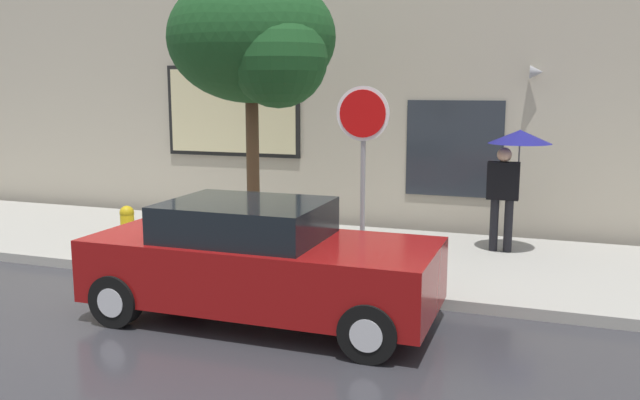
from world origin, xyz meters
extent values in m
plane|color=#333338|center=(0.00, 0.00, 0.00)|extent=(60.00, 60.00, 0.00)
cube|color=#A3A099|center=(0.00, 3.00, 0.07)|extent=(20.00, 4.00, 0.15)
cube|color=#B2A893|center=(0.00, 5.50, 3.50)|extent=(20.00, 0.40, 7.00)
cube|color=black|center=(-1.62, 5.27, 2.35)|extent=(3.03, 0.06, 1.89)
cube|color=beige|center=(-1.62, 5.24, 2.35)|extent=(2.87, 0.03, 1.73)
cube|color=#262B33|center=(2.99, 5.28, 1.70)|extent=(1.80, 0.04, 1.80)
cone|color=#99999E|center=(4.39, 5.15, 3.10)|extent=(0.22, 0.24, 0.24)
cube|color=maroon|center=(1.47, -0.08, 0.64)|extent=(4.22, 1.71, 0.76)
cube|color=black|center=(1.26, -0.08, 1.24)|extent=(1.90, 1.51, 0.44)
cylinder|color=black|center=(3.03, 0.71, 0.32)|extent=(0.64, 0.22, 0.64)
cylinder|color=silver|center=(3.03, 0.71, 0.32)|extent=(0.35, 0.24, 0.35)
cylinder|color=black|center=(3.03, -0.86, 0.32)|extent=(0.64, 0.22, 0.64)
cylinder|color=silver|center=(3.03, -0.86, 0.32)|extent=(0.35, 0.24, 0.35)
cylinder|color=black|center=(-0.09, 0.71, 0.32)|extent=(0.64, 0.22, 0.64)
cylinder|color=silver|center=(-0.09, 0.71, 0.32)|extent=(0.35, 0.24, 0.35)
cylinder|color=black|center=(-0.09, -0.86, 0.32)|extent=(0.64, 0.22, 0.64)
cylinder|color=silver|center=(-0.09, -0.86, 0.32)|extent=(0.35, 0.24, 0.35)
cylinder|color=yellow|center=(-1.67, 1.59, 0.50)|extent=(0.22, 0.22, 0.69)
sphere|color=gold|center=(-1.67, 1.59, 0.84)|extent=(0.23, 0.23, 0.23)
cylinder|color=gold|center=(-1.67, 1.43, 0.53)|extent=(0.09, 0.12, 0.09)
cylinder|color=gold|center=(-1.67, 1.75, 0.53)|extent=(0.09, 0.12, 0.09)
cylinder|color=yellow|center=(-1.67, 1.59, 0.18)|extent=(0.30, 0.30, 0.06)
cylinder|color=black|center=(3.88, 3.85, 0.59)|extent=(0.14, 0.14, 0.87)
cylinder|color=black|center=(4.11, 3.85, 0.59)|extent=(0.14, 0.14, 0.87)
cube|color=black|center=(4.00, 3.85, 1.33)|extent=(0.51, 0.22, 0.62)
sphere|color=tan|center=(4.00, 3.85, 1.76)|extent=(0.24, 0.24, 0.24)
cylinder|color=#4C4C51|center=(4.23, 3.85, 1.58)|extent=(0.02, 0.02, 0.90)
cone|color=navy|center=(4.23, 3.85, 2.05)|extent=(1.00, 1.00, 0.22)
cylinder|color=#4C3823|center=(0.22, 2.35, 1.50)|extent=(0.21, 0.21, 2.70)
ellipsoid|color=#19471E|center=(0.22, 2.35, 3.59)|extent=(2.68, 2.28, 2.01)
sphere|color=#19471E|center=(0.82, 2.02, 3.26)|extent=(1.48, 1.48, 1.48)
cylinder|color=gray|center=(2.22, 1.73, 1.49)|extent=(0.07, 0.07, 2.67)
cylinder|color=white|center=(2.22, 1.69, 2.47)|extent=(0.76, 0.02, 0.76)
cylinder|color=red|center=(2.22, 1.68, 2.47)|extent=(0.66, 0.02, 0.66)
camera|label=1|loc=(4.71, -7.12, 2.81)|focal=36.77mm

